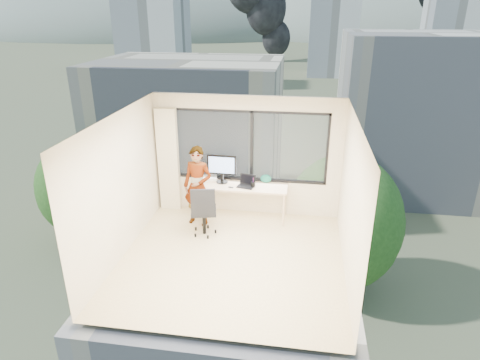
% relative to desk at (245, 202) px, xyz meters
% --- Properties ---
extents(floor, '(4.00, 4.00, 0.01)m').
position_rel_desk_xyz_m(floor, '(0.00, -1.66, -0.38)').
color(floor, beige).
rests_on(floor, ground).
extents(ceiling, '(4.00, 4.00, 0.01)m').
position_rel_desk_xyz_m(ceiling, '(0.00, -1.66, 2.23)').
color(ceiling, white).
rests_on(ceiling, ground).
extents(wall_front, '(4.00, 0.01, 2.60)m').
position_rel_desk_xyz_m(wall_front, '(0.00, -3.66, 0.93)').
color(wall_front, beige).
rests_on(wall_front, ground).
extents(wall_left, '(0.01, 4.00, 2.60)m').
position_rel_desk_xyz_m(wall_left, '(-2.00, -1.66, 0.93)').
color(wall_left, beige).
rests_on(wall_left, ground).
extents(wall_right, '(0.01, 4.00, 2.60)m').
position_rel_desk_xyz_m(wall_right, '(2.00, -1.66, 0.93)').
color(wall_right, beige).
rests_on(wall_right, ground).
extents(window_wall, '(3.30, 0.16, 1.55)m').
position_rel_desk_xyz_m(window_wall, '(0.05, 0.34, 1.15)').
color(window_wall, black).
rests_on(window_wall, ground).
extents(curtain, '(0.45, 0.14, 2.30)m').
position_rel_desk_xyz_m(curtain, '(-1.72, 0.22, 0.77)').
color(curtain, beige).
rests_on(curtain, floor).
extents(desk, '(1.80, 0.60, 0.75)m').
position_rel_desk_xyz_m(desk, '(0.00, 0.00, 0.00)').
color(desk, beige).
rests_on(desk, floor).
extents(chair, '(0.66, 0.66, 1.09)m').
position_rel_desk_xyz_m(chair, '(-0.70, -0.82, 0.17)').
color(chair, black).
rests_on(chair, floor).
extents(person, '(0.68, 0.51, 1.69)m').
position_rel_desk_xyz_m(person, '(-0.92, -0.39, 0.47)').
color(person, '#2D2D33').
rests_on(person, floor).
extents(monitor, '(0.63, 0.16, 0.62)m').
position_rel_desk_xyz_m(monitor, '(-0.51, 0.11, 0.69)').
color(monitor, black).
rests_on(monitor, desk).
extents(game_console, '(0.35, 0.32, 0.07)m').
position_rel_desk_xyz_m(game_console, '(-0.80, 0.23, 0.41)').
color(game_console, white).
rests_on(game_console, desk).
extents(laptop, '(0.41, 0.43, 0.22)m').
position_rel_desk_xyz_m(laptop, '(0.03, -0.06, 0.49)').
color(laptop, black).
rests_on(laptop, desk).
extents(cellphone, '(0.11, 0.07, 0.01)m').
position_rel_desk_xyz_m(cellphone, '(-0.28, -0.14, 0.38)').
color(cellphone, black).
rests_on(cellphone, desk).
extents(pen_cup, '(0.09, 0.09, 0.11)m').
position_rel_desk_xyz_m(pen_cup, '(0.18, -0.04, 0.43)').
color(pen_cup, black).
rests_on(pen_cup, desk).
extents(handbag, '(0.26, 0.19, 0.18)m').
position_rel_desk_xyz_m(handbag, '(0.42, 0.24, 0.47)').
color(handbag, '#0E5443').
rests_on(handbag, desk).
extents(exterior_ground, '(400.00, 400.00, 0.04)m').
position_rel_desk_xyz_m(exterior_ground, '(0.00, 118.34, -14.38)').
color(exterior_ground, '#515B3D').
rests_on(exterior_ground, ground).
extents(near_bldg_a, '(16.00, 12.00, 14.00)m').
position_rel_desk_xyz_m(near_bldg_a, '(-9.00, 28.34, -7.38)').
color(near_bldg_a, beige).
rests_on(near_bldg_a, exterior_ground).
extents(near_bldg_b, '(14.00, 13.00, 16.00)m').
position_rel_desk_xyz_m(near_bldg_b, '(12.00, 36.34, -6.38)').
color(near_bldg_b, silver).
rests_on(near_bldg_b, exterior_ground).
extents(far_tower_a, '(14.00, 14.00, 28.00)m').
position_rel_desk_xyz_m(far_tower_a, '(-35.00, 93.34, -0.38)').
color(far_tower_a, silver).
rests_on(far_tower_a, exterior_ground).
extents(far_tower_b, '(13.00, 13.00, 30.00)m').
position_rel_desk_xyz_m(far_tower_b, '(8.00, 118.34, 0.62)').
color(far_tower_b, silver).
rests_on(far_tower_b, exterior_ground).
extents(far_tower_c, '(15.00, 15.00, 26.00)m').
position_rel_desk_xyz_m(far_tower_c, '(45.00, 138.34, -1.38)').
color(far_tower_c, silver).
rests_on(far_tower_c, exterior_ground).
extents(far_tower_d, '(16.00, 14.00, 22.00)m').
position_rel_desk_xyz_m(far_tower_d, '(-60.00, 148.34, -3.38)').
color(far_tower_d, silver).
rests_on(far_tower_d, exterior_ground).
extents(hill_a, '(288.00, 216.00, 90.00)m').
position_rel_desk_xyz_m(hill_a, '(-120.00, 318.34, -14.38)').
color(hill_a, slate).
rests_on(hill_a, exterior_ground).
extents(hill_b, '(300.00, 220.00, 96.00)m').
position_rel_desk_xyz_m(hill_b, '(100.00, 318.34, -14.38)').
color(hill_b, slate).
rests_on(hill_b, exterior_ground).
extents(tree_a, '(7.00, 7.00, 8.00)m').
position_rel_desk_xyz_m(tree_a, '(-16.00, 20.34, -10.38)').
color(tree_a, '#224B19').
rests_on(tree_a, exterior_ground).
extents(tree_b, '(7.60, 7.60, 9.00)m').
position_rel_desk_xyz_m(tree_b, '(4.00, 16.34, -9.88)').
color(tree_b, '#224B19').
rests_on(tree_b, exterior_ground).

